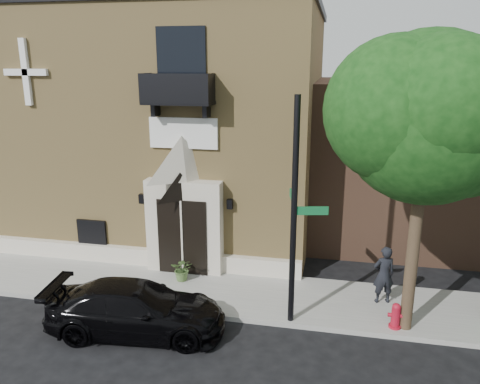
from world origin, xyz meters
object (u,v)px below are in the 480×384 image
object	(u,v)px
black_sedan	(136,309)
fire_hydrant	(396,316)
pedestrian_near	(384,275)
street_sign	(295,214)

from	to	relation	value
black_sedan	fire_hydrant	distance (m)	7.02
fire_hydrant	pedestrian_near	size ratio (longest dim) A/B	0.41
street_sign	pedestrian_near	xyz separation A→B (m)	(2.57, 1.56, -2.24)
black_sedan	street_sign	bearing A→B (deg)	-79.66
fire_hydrant	pedestrian_near	world-z (taller)	pedestrian_near
fire_hydrant	pedestrian_near	xyz separation A→B (m)	(-0.24, 1.40, 0.53)
street_sign	pedestrian_near	size ratio (longest dim) A/B	3.49
black_sedan	street_sign	distance (m)	4.98
black_sedan	fire_hydrant	bearing A→B (deg)	-85.06
pedestrian_near	fire_hydrant	bearing A→B (deg)	83.04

